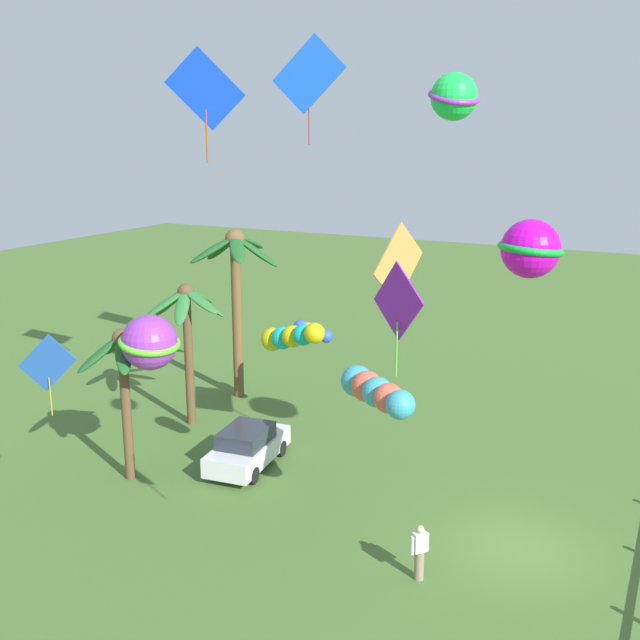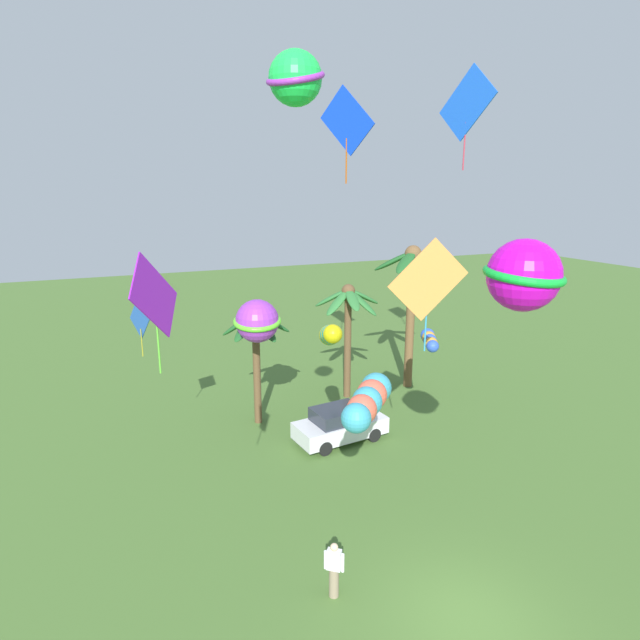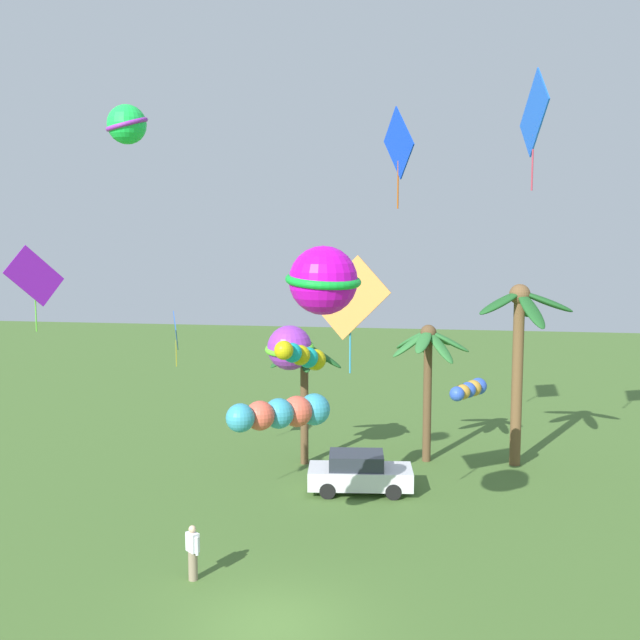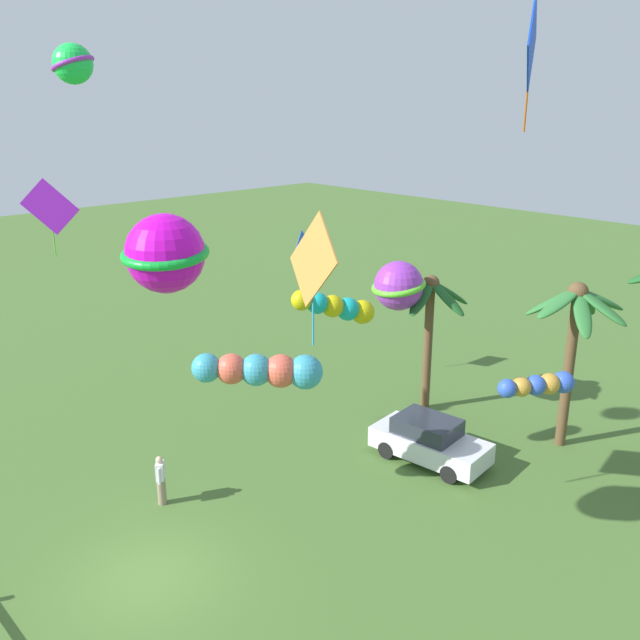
% 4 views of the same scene
% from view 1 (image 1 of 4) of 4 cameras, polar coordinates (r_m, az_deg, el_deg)
% --- Properties ---
extents(ground_plane, '(120.00, 120.00, 0.00)m').
position_cam_1_polar(ground_plane, '(23.34, 14.81, -16.54)').
color(ground_plane, '#476B2D').
extents(palm_tree_0, '(3.12, 3.22, 5.40)m').
position_cam_1_polar(palm_tree_0, '(25.97, -14.73, -3.46)').
color(palm_tree_0, brown).
rests_on(palm_tree_0, ground).
extents(palm_tree_1, '(4.09, 3.89, 7.67)m').
position_cam_1_polar(palm_tree_1, '(33.14, -6.44, 3.59)').
color(palm_tree_1, brown).
rests_on(palm_tree_1, ground).
extents(palm_tree_2, '(3.38, 3.49, 5.91)m').
position_cam_1_polar(palm_tree_2, '(30.39, -10.15, 0.31)').
color(palm_tree_2, brown).
rests_on(palm_tree_2, ground).
extents(parked_car_0, '(4.07, 2.13, 1.51)m').
position_cam_1_polar(parked_car_0, '(27.33, -5.56, -9.63)').
color(parked_car_0, silver).
rests_on(parked_car_0, ground).
extents(spectator_0, '(0.45, 0.42, 1.59)m').
position_cam_1_polar(spectator_0, '(21.10, 7.62, -17.16)').
color(spectator_0, gray).
rests_on(spectator_0, ground).
extents(kite_tube_0, '(1.38, 2.10, 0.62)m').
position_cam_1_polar(kite_tube_0, '(29.19, -0.65, -0.85)').
color(kite_tube_0, blue).
extents(kite_tube_1, '(2.72, 3.04, 1.10)m').
position_cam_1_polar(kite_tube_1, '(22.14, 4.20, -5.40)').
color(kite_tube_1, teal).
extents(kite_diamond_2, '(0.66, 2.97, 4.22)m').
position_cam_1_polar(kite_diamond_2, '(30.66, -0.85, 18.17)').
color(kite_diamond_2, blue).
extents(kite_ball_3, '(2.58, 2.58, 1.66)m').
position_cam_1_polar(kite_ball_3, '(21.71, 15.79, 5.26)').
color(kite_ball_3, '#D10BC4').
extents(kite_diamond_4, '(1.32, 2.53, 3.92)m').
position_cam_1_polar(kite_diamond_4, '(27.29, -8.78, 16.95)').
color(kite_diamond_4, blue).
extents(kite_diamond_5, '(0.99, 1.40, 2.33)m').
position_cam_1_polar(kite_diamond_5, '(14.39, 5.97, 1.27)').
color(kite_diamond_5, purple).
extents(kite_diamond_6, '(2.43, 0.69, 3.49)m').
position_cam_1_polar(kite_diamond_6, '(23.10, 6.03, 4.23)').
color(kite_diamond_6, orange).
extents(kite_ball_7, '(1.54, 1.54, 1.00)m').
position_cam_1_polar(kite_ball_7, '(16.65, 10.21, 16.45)').
color(kite_ball_7, '#1BD44A').
extents(kite_tube_8, '(1.42, 2.56, 1.29)m').
position_cam_1_polar(kite_tube_8, '(22.99, -2.29, -1.29)').
color(kite_tube_8, '#C1B40D').
extents(kite_ball_9, '(2.49, 2.50, 1.80)m').
position_cam_1_polar(kite_ball_9, '(24.51, -12.90, -1.69)').
color(kite_ball_9, purple).
extents(kite_diamond_10, '(0.60, 1.54, 2.28)m').
position_cam_1_polar(kite_diamond_10, '(20.88, -20.10, -3.19)').
color(kite_diamond_10, blue).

